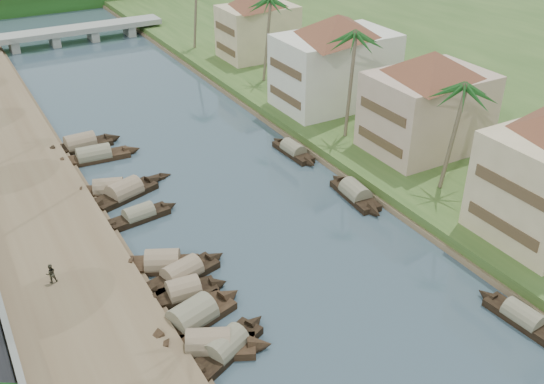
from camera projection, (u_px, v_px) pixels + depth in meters
ground at (338, 302)px, 41.63m from camera, size 220.00×220.00×0.00m
left_bank at (37, 223)px, 49.58m from camera, size 10.00×180.00×0.80m
right_bank at (376, 133)px, 64.54m from camera, size 16.00×180.00×1.20m
bridge at (73, 32)px, 94.88m from camera, size 28.00×4.00×2.40m
building_mid at (428, 100)px, 57.69m from camera, size 14.11×14.11×9.70m
building_far at (335, 60)px, 67.65m from camera, size 15.59×15.59×10.20m
building_distant at (258, 23)px, 83.37m from camera, size 12.62×12.62×9.20m
sampan_3 at (226, 348)px, 37.29m from camera, size 7.52×4.54×2.06m
sampan_4 at (209, 346)px, 37.41m from camera, size 8.04×5.17×2.29m
sampan_5 at (184, 292)px, 41.90m from camera, size 6.69×2.26×2.12m
sampan_6 at (193, 318)px, 39.61m from camera, size 8.64×4.17×2.48m
sampan_7 at (182, 274)px, 43.65m from camera, size 8.10×3.55×2.13m
sampan_8 at (163, 264)px, 44.72m from camera, size 7.33×4.85×2.27m
sampan_9 at (139, 216)px, 50.53m from camera, size 7.33×2.26×1.88m
sampan_10 at (109, 190)px, 54.28m from camera, size 7.76×4.11×2.13m
sampan_11 at (125, 193)px, 53.78m from camera, size 8.55×4.48×2.39m
sampan_12 at (94, 157)px, 60.02m from camera, size 9.67×2.43×2.26m
sampan_13 at (81, 145)px, 62.35m from camera, size 8.84×2.29×2.38m
sampan_14 at (522, 318)px, 39.61m from camera, size 1.88×7.43×1.84m
sampan_15 at (355, 194)px, 53.62m from camera, size 2.29×8.20×2.17m
sampan_16 at (293, 151)px, 61.16m from camera, size 1.83×7.69×1.91m
canoe_2 at (141, 183)px, 56.01m from camera, size 6.34×1.41×0.92m
palm_1 at (457, 90)px, 48.69m from camera, size 3.20×3.20×10.72m
palm_2 at (352, 36)px, 57.34m from camera, size 3.20×3.20×12.12m
palm_3 at (265, 1)px, 72.18m from camera, size 3.20×3.20×11.58m
tree_6 at (358, 43)px, 71.49m from camera, size 4.02×4.02×7.47m
person_far at (51, 273)px, 41.90m from camera, size 0.73×0.57×1.47m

